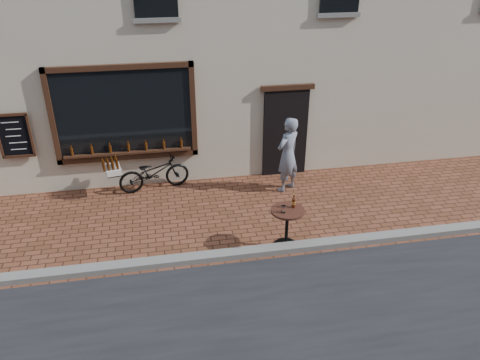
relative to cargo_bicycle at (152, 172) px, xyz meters
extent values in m
plane|color=#592F1D|center=(1.39, -3.19, -0.45)|extent=(90.00, 90.00, 0.00)
cube|color=slate|center=(1.39, -2.99, -0.39)|extent=(90.00, 0.25, 0.12)
cube|color=black|center=(-0.51, 0.26, 1.40)|extent=(3.00, 0.06, 2.00)
cube|color=black|center=(-0.51, 0.24, 2.46)|extent=(3.24, 0.10, 0.12)
cube|color=black|center=(-0.51, 0.24, 0.34)|extent=(3.24, 0.10, 0.12)
cube|color=black|center=(-2.07, 0.24, 1.40)|extent=(0.12, 0.10, 2.24)
cube|color=black|center=(1.05, 0.24, 1.40)|extent=(0.12, 0.10, 2.24)
cube|color=black|center=(-0.51, 0.19, 0.47)|extent=(2.90, 0.16, 0.05)
cube|color=black|center=(3.29, 0.27, 0.65)|extent=(1.10, 0.10, 2.20)
cube|color=black|center=(3.29, 0.24, 1.81)|extent=(1.30, 0.10, 0.12)
cube|color=black|center=(-2.91, 0.25, 1.05)|extent=(0.62, 0.04, 0.92)
cylinder|color=#3D1C07|center=(-1.76, 0.19, 0.59)|extent=(0.06, 0.06, 0.19)
cylinder|color=#3D1C07|center=(-1.34, 0.19, 0.59)|extent=(0.06, 0.06, 0.19)
cylinder|color=#3D1C07|center=(-0.92, 0.19, 0.59)|extent=(0.06, 0.06, 0.19)
cylinder|color=#3D1C07|center=(-0.51, 0.19, 0.59)|extent=(0.06, 0.06, 0.19)
cylinder|color=#3D1C07|center=(-0.09, 0.19, 0.59)|extent=(0.06, 0.06, 0.19)
cylinder|color=#3D1C07|center=(0.33, 0.19, 0.59)|extent=(0.06, 0.06, 0.19)
cylinder|color=#3D1C07|center=(0.74, 0.19, 0.59)|extent=(0.06, 0.06, 0.19)
imported|color=black|center=(0.03, 0.01, -0.01)|extent=(1.75, 0.89, 0.88)
cube|color=black|center=(-0.87, -0.17, 0.15)|extent=(0.41, 0.52, 0.03)
cube|color=silver|center=(-0.87, -0.17, 0.24)|extent=(0.42, 0.54, 0.14)
cylinder|color=#3D1C07|center=(-0.75, -0.32, 0.40)|extent=(0.05, 0.05, 0.19)
cylinder|color=#3D1C07|center=(-0.84, -0.34, 0.40)|extent=(0.05, 0.05, 0.19)
cylinder|color=#3D1C07|center=(-0.94, -0.36, 0.40)|extent=(0.05, 0.05, 0.19)
cylinder|color=#3D1C07|center=(-1.03, -0.38, 0.40)|extent=(0.05, 0.05, 0.19)
cylinder|color=#3D1C07|center=(-0.77, -0.21, 0.40)|extent=(0.05, 0.05, 0.19)
cylinder|color=#3D1C07|center=(-0.86, -0.22, 0.40)|extent=(0.05, 0.05, 0.19)
cylinder|color=#3D1C07|center=(-0.96, -0.24, 0.40)|extent=(0.05, 0.05, 0.19)
cylinder|color=#3D1C07|center=(-1.05, -0.26, 0.40)|extent=(0.05, 0.05, 0.19)
cylinder|color=#3D1C07|center=(-0.79, -0.09, 0.40)|extent=(0.05, 0.05, 0.19)
cylinder|color=#3D1C07|center=(-0.89, -0.11, 0.40)|extent=(0.05, 0.05, 0.19)
cylinder|color=#3D1C07|center=(-0.98, -0.13, 0.40)|extent=(0.05, 0.05, 0.19)
cylinder|color=#3D1C07|center=(-1.08, -0.15, 0.40)|extent=(0.05, 0.05, 0.19)
cylinder|color=#3D1C07|center=(-0.81, 0.02, 0.40)|extent=(0.05, 0.05, 0.19)
cylinder|color=black|center=(2.50, -2.84, -0.43)|extent=(0.48, 0.48, 0.03)
cylinder|color=black|center=(2.50, -2.84, -0.04)|extent=(0.06, 0.06, 0.76)
cylinder|color=#321810|center=(2.50, -2.84, 0.36)|extent=(0.65, 0.65, 0.04)
cylinder|color=gold|center=(2.63, -2.78, 0.48)|extent=(0.07, 0.07, 0.06)
cylinder|color=white|center=(2.39, -2.92, 0.45)|extent=(0.08, 0.08, 0.14)
imported|color=slate|center=(3.13, -0.58, 0.46)|extent=(0.79, 0.73, 1.81)
camera|label=1|loc=(0.24, -10.10, 4.96)|focal=35.00mm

